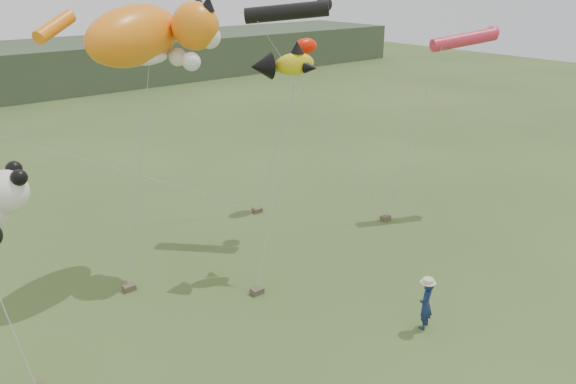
# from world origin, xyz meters

# --- Properties ---
(ground) EXTENTS (120.00, 120.00, 0.00)m
(ground) POSITION_xyz_m (0.00, 0.00, 0.00)
(ground) COLOR #385123
(ground) RESTS_ON ground
(festival_attendant) EXTENTS (0.66, 0.53, 1.56)m
(festival_attendant) POSITION_xyz_m (1.44, -1.41, 0.78)
(festival_attendant) COLOR #14244E
(festival_attendant) RESTS_ON ground
(sandbag_anchors) EXTENTS (15.36, 6.16, 0.20)m
(sandbag_anchors) POSITION_xyz_m (-0.99, 5.17, 0.10)
(sandbag_anchors) COLOR brown
(sandbag_anchors) RESTS_ON ground
(cat_kite) EXTENTS (5.53, 3.59, 2.38)m
(cat_kite) POSITION_xyz_m (-2.44, 7.32, 8.10)
(cat_kite) COLOR orange
(cat_kite) RESTS_ON ground
(fish_kite) EXTENTS (2.40, 1.59, 1.18)m
(fish_kite) POSITION_xyz_m (0.97, 4.74, 7.14)
(fish_kite) COLOR yellow
(fish_kite) RESTS_ON ground
(tube_kites) EXTENTS (10.01, 5.19, 2.26)m
(tube_kites) POSITION_xyz_m (6.49, 5.72, 8.09)
(tube_kites) COLOR black
(tube_kites) RESTS_ON ground
(misc_kites) EXTENTS (13.19, 5.12, 3.10)m
(misc_kites) POSITION_xyz_m (-0.95, 11.23, 5.84)
(misc_kites) COLOR #FB1B01
(misc_kites) RESTS_ON ground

